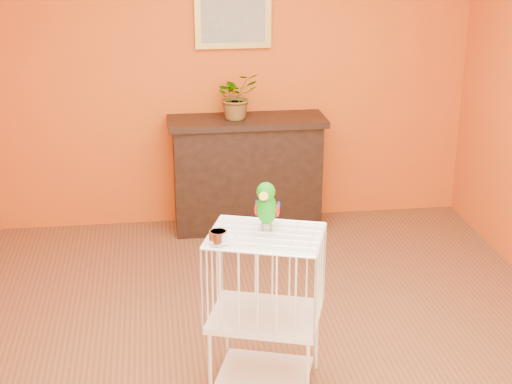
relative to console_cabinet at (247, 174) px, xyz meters
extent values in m
plane|color=brown|center=(-0.08, -2.02, -0.48)|extent=(4.50, 4.50, 0.00)
plane|color=#CB5413|center=(-0.08, 0.23, 0.82)|extent=(4.00, 0.00, 4.00)
plane|color=#CB5413|center=(-0.08, -4.27, 0.82)|extent=(4.00, 0.00, 4.00)
cube|color=black|center=(0.00, 0.00, -0.03)|extent=(1.21, 0.40, 0.91)
cube|color=black|center=(0.00, 0.00, 0.45)|extent=(1.29, 0.46, 0.05)
cube|color=black|center=(0.00, -0.18, -0.03)|extent=(0.85, 0.02, 0.45)
cube|color=#4E1616|center=(-0.25, -0.05, -0.13)|extent=(0.05, 0.18, 0.28)
cube|color=#2C5329|center=(-0.17, -0.05, -0.13)|extent=(0.05, 0.18, 0.28)
cube|color=#4E1616|center=(-0.08, -0.05, -0.13)|extent=(0.05, 0.18, 0.28)
cube|color=#2C5329|center=(0.02, -0.05, -0.13)|extent=(0.05, 0.18, 0.28)
cube|color=#4E1616|center=(0.12, -0.05, -0.13)|extent=(0.05, 0.18, 0.28)
imported|color=#26722D|center=(-0.08, -0.01, 0.63)|extent=(0.46, 0.48, 0.29)
cube|color=#AC933D|center=(-0.08, 0.20, 1.27)|extent=(0.62, 0.03, 0.50)
cube|color=gray|center=(-0.08, 0.18, 1.27)|extent=(0.52, 0.01, 0.40)
cube|color=white|center=(-0.19, -2.34, -0.41)|extent=(0.61, 0.54, 0.02)
cube|color=white|center=(-0.19, -2.34, -0.05)|extent=(0.72, 0.63, 0.04)
cube|color=white|center=(-0.19, -2.34, 0.44)|extent=(0.72, 0.63, 0.01)
cylinder|color=white|center=(-0.51, -2.46, -0.27)|extent=(0.02, 0.02, 0.42)
cylinder|color=white|center=(0.00, -2.63, -0.27)|extent=(0.02, 0.02, 0.42)
cylinder|color=white|center=(-0.38, -2.06, -0.27)|extent=(0.02, 0.02, 0.42)
cylinder|color=white|center=(0.13, -2.23, -0.27)|extent=(0.02, 0.02, 0.42)
cylinder|color=silver|center=(-0.45, -2.43, 0.49)|extent=(0.10, 0.10, 0.07)
cylinder|color=#59544C|center=(-0.20, -2.27, 0.47)|extent=(0.01, 0.01, 0.04)
cylinder|color=#59544C|center=(-0.15, -2.29, 0.47)|extent=(0.01, 0.01, 0.04)
ellipsoid|color=#0E7F07|center=(-0.17, -2.28, 0.57)|extent=(0.15, 0.19, 0.21)
ellipsoid|color=#0E7F07|center=(-0.18, -2.31, 0.68)|extent=(0.13, 0.13, 0.10)
cone|color=orange|center=(-0.20, -2.36, 0.67)|extent=(0.07, 0.08, 0.07)
cone|color=black|center=(-0.19, -2.35, 0.65)|extent=(0.03, 0.03, 0.03)
sphere|color=black|center=(-0.22, -2.32, 0.69)|extent=(0.01, 0.01, 0.01)
sphere|color=black|center=(-0.16, -2.34, 0.69)|extent=(0.01, 0.01, 0.01)
ellipsoid|color=#A50C0C|center=(-0.22, -2.26, 0.56)|extent=(0.04, 0.07, 0.07)
ellipsoid|color=navy|center=(-0.12, -2.29, 0.56)|extent=(0.04, 0.07, 0.07)
cone|color=#0E7F07|center=(-0.15, -2.22, 0.51)|extent=(0.11, 0.16, 0.11)
camera|label=1|loc=(-0.76, -6.17, 2.11)|focal=55.00mm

